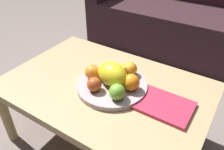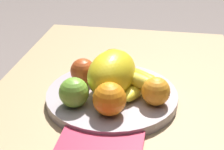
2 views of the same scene
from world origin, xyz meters
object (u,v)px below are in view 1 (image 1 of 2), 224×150
at_px(orange_left, 92,72).
at_px(magazine, 163,105).
at_px(orange_front, 130,69).
at_px(orange_right, 131,82).
at_px(banana_bunch, 119,72).
at_px(couch, 184,17).
at_px(coffee_table, 105,92).
at_px(fruit_bowl, 112,86).
at_px(apple_front, 94,84).
at_px(apple_left, 117,92).
at_px(melon_large_front, 112,74).

distance_m(orange_left, magazine, 0.37).
distance_m(orange_front, orange_right, 0.12).
bearing_deg(banana_bunch, couch, 93.23).
height_order(coffee_table, fruit_bowl, fruit_bowl).
bearing_deg(orange_right, coffee_table, -175.38).
height_order(apple_front, apple_left, apple_left).
xyz_separation_m(coffee_table, melon_large_front, (0.04, -0.00, 0.12)).
xyz_separation_m(orange_right, apple_front, (-0.13, -0.10, -0.01)).
height_order(orange_front, banana_bunch, orange_front).
bearing_deg(orange_left, melon_large_front, 7.30).
height_order(couch, fruit_bowl, couch).
height_order(orange_left, magazine, orange_left).
relative_size(orange_right, apple_front, 1.16).
xyz_separation_m(orange_front, apple_left, (0.04, -0.19, 0.00)).
bearing_deg(banana_bunch, apple_left, -60.86).
relative_size(orange_right, magazine, 0.31).
height_order(orange_front, magazine, orange_front).
bearing_deg(fruit_bowl, orange_right, 6.47).
bearing_deg(coffee_table, couch, 91.52).
xyz_separation_m(banana_bunch, magazine, (0.26, -0.06, -0.04)).
distance_m(orange_front, magazine, 0.25).
relative_size(coffee_table, fruit_bowl, 2.96).
bearing_deg(apple_front, banana_bunch, 76.96).
xyz_separation_m(orange_front, magazine, (0.22, -0.10, -0.05)).
bearing_deg(banana_bunch, orange_front, 50.27).
relative_size(orange_left, orange_right, 0.94).
distance_m(melon_large_front, apple_front, 0.10).
bearing_deg(apple_left, banana_bunch, 119.14).
relative_size(fruit_bowl, orange_front, 4.88).
bearing_deg(apple_left, apple_front, -176.17).
bearing_deg(fruit_bowl, apple_left, -45.50).
bearing_deg(melon_large_front, orange_left, -172.70).
distance_m(coffee_table, fruit_bowl, 0.07).
bearing_deg(melon_large_front, apple_front, -115.63).
bearing_deg(melon_large_front, apple_left, -45.86).
bearing_deg(coffee_table, melon_large_front, -1.41).
distance_m(coffee_table, orange_left, 0.12).
bearing_deg(magazine, fruit_bowl, -178.23).
xyz_separation_m(orange_front, banana_bunch, (-0.04, -0.05, -0.01)).
bearing_deg(apple_front, coffee_table, 91.15).
distance_m(couch, apple_front, 1.45).
xyz_separation_m(couch, banana_bunch, (0.07, -1.29, 0.14)).
distance_m(apple_front, magazine, 0.31).
distance_m(apple_front, apple_left, 0.12).
bearing_deg(apple_left, coffee_table, 146.32).
xyz_separation_m(fruit_bowl, melon_large_front, (0.00, -0.00, 0.07)).
height_order(apple_left, banana_bunch, apple_left).
height_order(couch, banana_bunch, couch).
height_order(apple_front, magazine, apple_front).
height_order(fruit_bowl, melon_large_front, melon_large_front).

